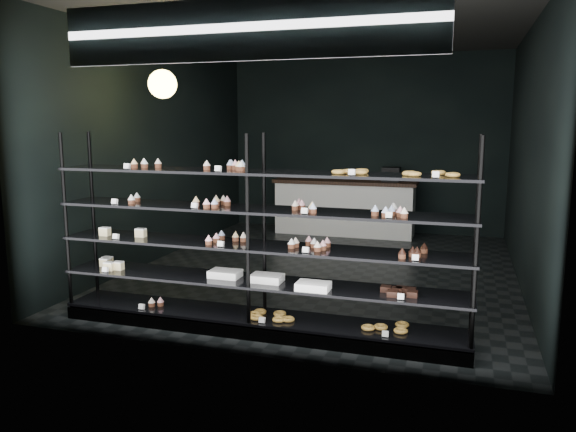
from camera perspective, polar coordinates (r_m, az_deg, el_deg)
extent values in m
cube|color=black|center=(7.79, 3.71, -5.38)|extent=(5.00, 6.00, 0.01)
cube|color=black|center=(7.62, 3.98, 18.48)|extent=(5.00, 6.00, 0.01)
cube|color=black|center=(10.47, 7.75, 7.24)|extent=(5.00, 0.01, 3.20)
cube|color=black|center=(4.68, -4.90, 4.46)|extent=(5.00, 0.01, 3.20)
cube|color=black|center=(8.48, -12.92, 6.55)|extent=(0.01, 6.00, 3.20)
cube|color=black|center=(7.36, 23.20, 5.59)|extent=(0.01, 6.00, 3.20)
cube|color=black|center=(5.56, -3.14, -11.03)|extent=(4.00, 0.50, 0.12)
cylinder|color=black|center=(6.10, -21.61, -0.82)|extent=(0.04, 0.04, 1.85)
cylinder|color=black|center=(6.44, -19.16, -0.16)|extent=(0.04, 0.04, 1.85)
cylinder|color=black|center=(5.10, -4.11, -2.09)|extent=(0.04, 0.04, 1.85)
cylinder|color=black|center=(5.50, -2.43, -1.21)|extent=(0.04, 0.04, 1.85)
cylinder|color=black|center=(4.76, 18.59, -3.43)|extent=(0.04, 0.04, 1.85)
cylinder|color=black|center=(5.19, 18.52, -2.37)|extent=(0.04, 0.04, 1.85)
cube|color=black|center=(5.52, -3.15, -10.16)|extent=(4.00, 0.50, 0.03)
cube|color=black|center=(5.42, -3.19, -6.67)|extent=(4.00, 0.50, 0.02)
cube|color=black|center=(5.33, -3.22, -3.06)|extent=(4.00, 0.50, 0.02)
cube|color=black|center=(5.26, -3.26, 0.66)|extent=(4.00, 0.50, 0.02)
cube|color=black|center=(5.22, -3.29, 4.46)|extent=(4.00, 0.50, 0.02)
cube|color=white|center=(5.61, -15.74, 4.86)|extent=(0.06, 0.04, 0.06)
cube|color=white|center=(5.17, -7.24, 4.77)|extent=(0.06, 0.04, 0.06)
cube|color=white|center=(4.78, 6.90, 4.39)|extent=(0.05, 0.04, 0.06)
cube|color=white|center=(4.71, 14.28, 4.08)|extent=(0.06, 0.04, 0.06)
cube|color=white|center=(5.76, -17.21, 1.39)|extent=(0.06, 0.04, 0.06)
cube|color=white|center=(5.29, -9.03, 1.02)|extent=(0.05, 0.04, 0.06)
cube|color=white|center=(4.93, 1.46, 0.51)|extent=(0.06, 0.04, 0.06)
cube|color=white|center=(4.78, 10.75, 0.05)|extent=(0.06, 0.04, 0.06)
cube|color=white|center=(5.83, -17.20, -2.01)|extent=(0.06, 0.04, 0.06)
cube|color=white|center=(5.27, -7.00, -2.84)|extent=(0.06, 0.04, 0.06)
cube|color=white|center=(4.99, 1.67, -3.47)|extent=(0.06, 0.04, 0.06)
cube|color=white|center=(4.83, 13.15, -4.18)|extent=(0.06, 0.04, 0.06)
cube|color=white|center=(5.96, -17.89, -5.23)|extent=(0.06, 0.04, 0.06)
cube|color=white|center=(4.93, 11.13, -8.03)|extent=(0.06, 0.04, 0.06)
cube|color=white|center=(5.86, -14.62, -8.92)|extent=(0.06, 0.04, 0.06)
cube|color=white|center=(5.32, -2.95, -10.50)|extent=(0.05, 0.04, 0.06)
cube|color=white|center=(5.06, 9.52, -11.71)|extent=(0.06, 0.04, 0.06)
cube|color=#0E1D46|center=(4.79, -4.72, 18.37)|extent=(3.20, 0.04, 0.45)
cube|color=white|center=(4.78, -4.81, 18.40)|extent=(3.30, 0.02, 0.50)
cylinder|color=black|center=(7.00, -12.77, 16.61)|extent=(0.01, 0.01, 0.56)
sphere|color=#FFD159|center=(6.96, -12.63, 12.95)|extent=(0.33, 0.33, 0.33)
cube|color=white|center=(10.14, 5.77, 0.72)|extent=(2.44, 0.60, 0.92)
cube|color=black|center=(10.07, 5.82, 3.48)|extent=(2.54, 0.65, 0.06)
cube|color=black|center=(9.93, 10.45, 4.18)|extent=(0.30, 0.30, 0.25)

